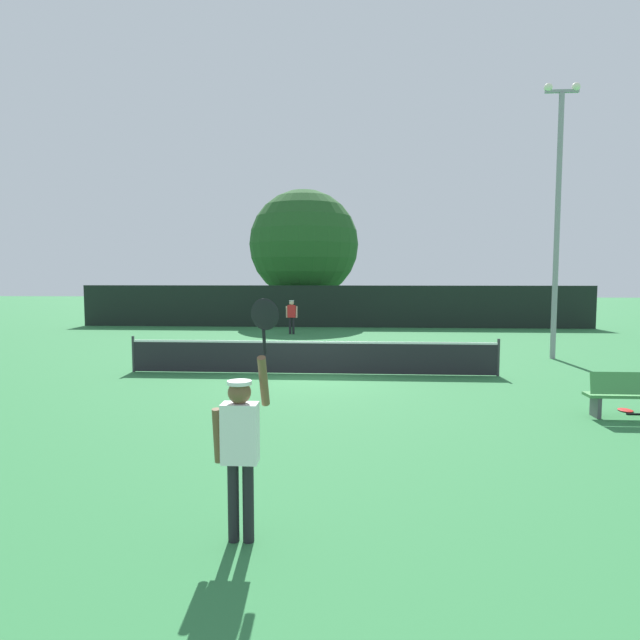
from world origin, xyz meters
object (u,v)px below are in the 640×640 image
player_serving (241,435)px  player_receiving (292,313)px  courtside_bench (634,395)px  large_tree (304,245)px  tennis_ball (337,358)px  parked_car_near (291,305)px  light_pole (558,206)px  spare_racket (626,410)px

player_serving → player_receiving: (-1.90, 20.47, -0.13)m
courtside_bench → large_tree: size_ratio=0.22×
tennis_ball → parked_car_near: 20.29m
player_serving → player_receiving: 20.56m
tennis_ball → large_tree: large_tree is taller
player_receiving → large_tree: (-0.05, 6.97, 3.80)m
player_receiving → light_pole: (9.95, -7.25, 4.18)m
player_serving → tennis_ball: player_serving is taller
tennis_ball → large_tree: bearing=99.8°
large_tree → spare_racket: bearing=-67.7°
courtside_bench → large_tree: 24.13m
courtside_bench → light_pole: bearing=80.6°
player_serving → spare_racket: 9.15m
large_tree → parked_car_near: size_ratio=1.92×
player_receiving → parked_car_near: parked_car_near is taller
light_pole → tennis_ball: bearing=-175.6°
spare_racket → player_receiving: bearing=121.1°
spare_racket → courtside_bench: bearing=-104.9°
spare_racket → tennis_ball: bearing=133.0°
courtside_bench → parked_car_near: (-10.11, 27.18, 0.30)m
light_pole → spare_racket: bearing=-99.0°
spare_racket → parked_car_near: size_ratio=0.12×
courtside_bench → parked_car_near: bearing=110.4°
light_pole → parked_car_near: (-11.41, 19.32, -4.43)m
player_serving → light_pole: (8.05, 13.22, 4.05)m
player_serving → player_receiving: player_serving is taller
player_serving → light_pole: light_pole is taller
player_receiving → parked_car_near: size_ratio=0.39×
tennis_ball → large_tree: 15.75m
player_serving → courtside_bench: bearing=38.5°
light_pole → large_tree: bearing=125.1°
tennis_ball → light_pole: bearing=4.4°
player_serving → large_tree: (-1.95, 27.45, 3.66)m
courtside_bench → light_pole: (1.30, 7.87, 4.72)m
light_pole → large_tree: size_ratio=1.13×
player_serving → large_tree: 27.76m
light_pole → player_serving: bearing=-121.3°
player_serving → spare_racket: bearing=40.6°
large_tree → parked_car_near: bearing=105.5°
courtside_bench → parked_car_near: 29.00m
tennis_ball → courtside_bench: bearing=-49.8°
player_receiving → spare_racket: bearing=121.1°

